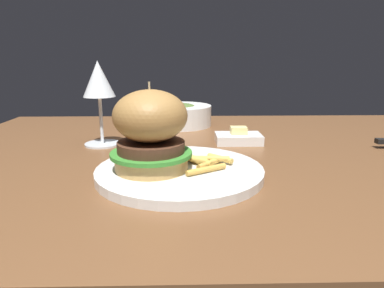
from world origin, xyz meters
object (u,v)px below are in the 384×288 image
burger_sandwich (151,130)px  wine_glass (99,84)px  soup_bowl (179,115)px  butter_dish (238,138)px  main_plate (180,171)px

burger_sandwich → wine_glass: wine_glass is taller
wine_glass → soup_bowl: bearing=52.7°
burger_sandwich → soup_bowl: (0.04, 0.42, -0.05)m
burger_sandwich → soup_bowl: size_ratio=0.76×
burger_sandwich → wine_glass: 0.25m
wine_glass → butter_dish: wine_glass is taller
burger_sandwich → soup_bowl: burger_sandwich is taller
butter_dish → soup_bowl: (-0.13, 0.20, 0.02)m
main_plate → soup_bowl: soup_bowl is taller
main_plate → butter_dish: 0.24m
burger_sandwich → butter_dish: bearing=52.0°
burger_sandwich → soup_bowl: 0.42m
main_plate → burger_sandwich: 0.08m
wine_glass → soup_bowl: (0.16, 0.21, -0.10)m
wine_glass → butter_dish: size_ratio=1.78×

